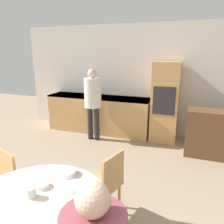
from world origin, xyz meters
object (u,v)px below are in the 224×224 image
Objects in this scene: chair_far_left at (0,185)px; chair_far_right at (106,183)px; sideboard at (218,135)px; cup at (31,192)px; bowl_centre at (67,172)px; bowl_far at (42,185)px; oven_unit at (165,102)px; person_standing at (93,97)px; bowl_near at (75,186)px.

chair_far_right is (1.12, 0.45, 0.00)m from chair_far_left.
sideboard is 3.51m from cup.
sideboard is 1.32× the size of chair_far_right.
chair_far_left is 4.89× the size of bowl_centre.
oven_unit is at bearing 78.64° from bowl_far.
chair_far_right is at bearing 64.46° from cup.
cup is (-0.38, -0.79, 0.31)m from chair_far_right.
person_standing is at bearing -136.29° from chair_far_right.
sideboard is 2.63m from person_standing.
bowl_near is at bearing 40.69° from cup.
person_standing is 2.80m from bowl_centre.
bowl_near is (1.12, -2.80, -0.21)m from person_standing.
chair_far_left is at bearing -52.59° from chair_far_right.
chair_far_left is (-1.43, -3.25, -0.39)m from oven_unit.
oven_unit is 2.03× the size of chair_far_left.
bowl_near is (1.03, -0.09, 0.28)m from chair_far_left.
cup is 0.74× the size of bowl_far.
oven_unit is 1.27m from sideboard.
oven_unit reaches higher than bowl_far.
sideboard is at bearing -0.38° from person_standing.
cup is 0.43m from bowl_centre.
cup is 0.15m from bowl_far.
sideboard is at bearing 57.84° from bowl_centre.
cup is at bearing -74.70° from person_standing.
bowl_far is at bearing -111.69° from bowl_centre.
oven_unit reaches higher than person_standing.
oven_unit is 3.50m from bowl_far.
bowl_centre is 0.28m from bowl_far.
sideboard is 0.71× the size of person_standing.
chair_far_right is at bearing 41.25° from chair_far_left.
bowl_far is (-0.29, -0.09, 0.00)m from bowl_near.
oven_unit is 9.86× the size of bowl_near.
bowl_centre is at bearing 137.84° from bowl_near.
bowl_near is at bearing 6.12° from chair_far_right.
chair_far_left is 7.06× the size of bowl_far.
sideboard reaches higher than chair_far_left.
chair_far_left is at bearing 166.00° from bowl_far.
cup is at bearing -103.56° from bowl_centre.
chair_far_left is at bearing -113.78° from oven_unit.
bowl_centre is at bearing -20.93° from chair_far_right.
chair_far_right is at bearing 59.07° from bowl_far.
bowl_centre is (-1.65, -2.62, 0.33)m from sideboard.
chair_far_left is 1.07m from bowl_near.
person_standing is at bearing 105.99° from bowl_far.
sideboard is at bearing 58.71° from bowl_far.
chair_far_left is at bearing -132.76° from sideboard.
person_standing is 13.10× the size of bowl_far.
chair_far_left is 9.55× the size of cup.
chair_far_left is 0.90m from bowl_centre.
person_standing is at bearing 111.77° from bowl_near.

